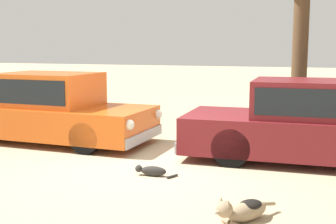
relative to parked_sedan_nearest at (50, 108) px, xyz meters
The scene contains 5 objects.
ground_plane 3.03m from the parked_sedan_nearest, 21.15° to the right, with size 80.00×80.00×0.00m, color tan.
parked_sedan_nearest is the anchor object (origin of this frame).
parked_sedan_second 5.45m from the parked_sedan_nearest, ahead, with size 4.89×2.01×1.44m.
stray_dog_spotted 5.68m from the parked_sedan_nearest, 32.68° to the right, with size 0.61×0.87×0.34m.
stray_cat 3.55m from the parked_sedan_nearest, 29.19° to the right, with size 0.67×0.21×0.17m.
Camera 1 is at (2.89, -6.91, 2.00)m, focal length 47.47 mm.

